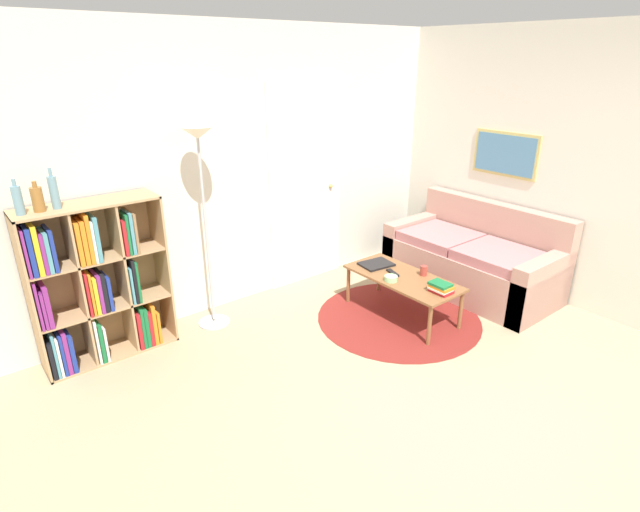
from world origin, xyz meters
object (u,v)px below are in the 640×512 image
at_px(floor_lamp, 201,170).
at_px(cup, 424,271).
at_px(coffee_table, 403,280).
at_px(bowl, 391,278).
at_px(bottle_middle, 38,199).
at_px(couch, 475,260).
at_px(bottle_right, 54,192).
at_px(laptop, 376,264).
at_px(bookshelf, 94,285).
at_px(bottle_left, 18,200).

height_order(floor_lamp, cup, floor_lamp).
distance_m(coffee_table, cup, 0.21).
xyz_separation_m(bowl, bottle_middle, (-2.52, 1.04, 0.96)).
height_order(couch, bottle_right, bottle_right).
height_order(laptop, cup, cup).
bearing_deg(bookshelf, floor_lamp, -5.61).
xyz_separation_m(laptop, bowl, (-0.15, -0.34, 0.01)).
distance_m(couch, cup, 0.91).
height_order(bottle_left, bottle_right, bottle_right).
distance_m(coffee_table, bottle_left, 3.15).
distance_m(laptop, cup, 0.48).
xyz_separation_m(bookshelf, bottle_left, (-0.38, -0.03, 0.76)).
relative_size(couch, cup, 18.46).
height_order(cup, bottle_right, bottle_right).
relative_size(bottle_left, bottle_right, 0.86).
bearing_deg(floor_lamp, laptop, -23.03).
xyz_separation_m(coffee_table, bottle_middle, (-2.67, 1.04, 1.02)).
bearing_deg(laptop, floor_lamp, 156.97).
height_order(bottle_middle, bottle_right, bottle_right).
bearing_deg(bottle_left, floor_lamp, -2.81).
height_order(couch, coffee_table, couch).
bearing_deg(bottle_left, bottle_middle, 3.81).
height_order(bowl, bottle_middle, bottle_middle).
height_order(bowl, bottle_left, bottle_left).
distance_m(bottle_middle, bottle_right, 0.12).
height_order(floor_lamp, bowl, floor_lamp).
relative_size(couch, laptop, 5.18).
distance_m(bottle_left, bottle_right, 0.23).
xyz_separation_m(couch, coffee_table, (-1.06, 0.05, 0.06)).
relative_size(cup, bottle_left, 0.37).
bearing_deg(laptop, bowl, -114.17).
relative_size(bookshelf, cup, 13.80).
height_order(coffee_table, bottle_middle, bottle_middle).
xyz_separation_m(laptop, bottle_middle, (-2.67, 0.70, 0.97)).
xyz_separation_m(bottle_left, bottle_middle, (0.12, 0.01, -0.01)).
distance_m(laptop, bottle_left, 3.04).
bearing_deg(couch, coffee_table, 177.48).
bearing_deg(bowl, bottle_left, 158.61).
bearing_deg(bookshelf, cup, -24.26).
bearing_deg(bowl, coffee_table, -1.69).
xyz_separation_m(bookshelf, bottle_middle, (-0.26, -0.02, 0.75)).
xyz_separation_m(bookshelf, coffee_table, (2.41, -1.06, -0.27)).
bearing_deg(floor_lamp, bookshelf, 174.39).
height_order(bottle_left, bottle_middle, bottle_left).
height_order(bookshelf, bottle_middle, bottle_middle).
distance_m(bookshelf, bowl, 2.50).
bearing_deg(bowl, bottle_middle, 157.53).
xyz_separation_m(floor_lamp, laptop, (1.47, -0.62, -1.03)).
relative_size(bookshelf, bowl, 10.77).
bearing_deg(laptop, couch, -20.35).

